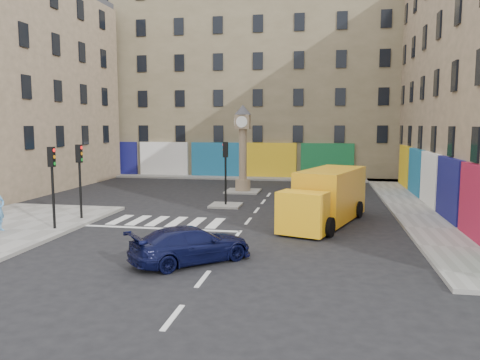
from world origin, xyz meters
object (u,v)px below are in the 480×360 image
(traffic_light_left_far, at_px, (80,169))
(navy_sedan, at_px, (191,244))
(traffic_light_left_near, at_px, (52,174))
(clock_pillar, at_px, (243,143))
(yellow_van, at_px, (326,197))
(traffic_light_island, at_px, (226,163))

(traffic_light_left_far, bearing_deg, navy_sedan, -38.40)
(traffic_light_left_near, height_order, clock_pillar, clock_pillar)
(traffic_light_left_far, height_order, clock_pillar, clock_pillar)
(traffic_light_left_near, relative_size, yellow_van, 0.50)
(clock_pillar, xyz_separation_m, yellow_van, (5.84, -9.71, -2.26))
(traffic_light_left_near, height_order, traffic_light_left_far, same)
(traffic_light_island, distance_m, navy_sedan, 11.52)
(traffic_light_left_near, xyz_separation_m, clock_pillar, (6.30, 13.80, 0.93))
(traffic_light_left_near, relative_size, clock_pillar, 0.61)
(traffic_light_left_far, distance_m, navy_sedan, 9.69)
(yellow_van, bearing_deg, traffic_light_left_far, -153.37)
(clock_pillar, bearing_deg, traffic_light_left_near, -114.55)
(traffic_light_left_near, bearing_deg, traffic_light_left_far, 90.00)
(clock_pillar, xyz_separation_m, navy_sedan, (1.13, -17.29, -2.91))
(traffic_light_island, height_order, navy_sedan, traffic_light_island)
(clock_pillar, bearing_deg, navy_sedan, -86.24)
(traffic_light_left_far, distance_m, clock_pillar, 13.05)
(yellow_van, bearing_deg, traffic_light_left_near, -142.67)
(traffic_light_left_near, relative_size, traffic_light_island, 1.00)
(traffic_light_island, height_order, yellow_van, traffic_light_island)
(traffic_light_left_far, bearing_deg, yellow_van, 7.90)
(traffic_light_left_near, bearing_deg, clock_pillar, 65.45)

